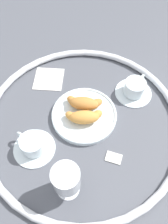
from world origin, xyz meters
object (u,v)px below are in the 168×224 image
object	(u,v)px
pastry_plate	(84,115)
coffee_cup_far	(33,145)
croissant_small	(84,103)
coffee_cup_near	(135,89)
juice_glass_left	(66,179)
folded_napkin	(49,79)
sugar_packet	(114,158)
croissant_large	(84,117)

from	to	relation	value
pastry_plate	coffee_cup_far	distance (m)	0.20
croissant_small	coffee_cup_near	bearing A→B (deg)	33.84
pastry_plate	juice_glass_left	distance (m)	0.27
folded_napkin	juice_glass_left	bearing A→B (deg)	-65.37
pastry_plate	coffee_cup_far	world-z (taller)	coffee_cup_far
pastry_plate	sugar_packet	size ratio (longest dim) A/B	4.54
coffee_cup_far	folded_napkin	distance (m)	0.29
pastry_plate	coffee_cup_far	xyz separation A→B (m)	(-0.13, -0.15, 0.02)
pastry_plate	croissant_small	distance (m)	0.04
juice_glass_left	sugar_packet	xyz separation A→B (m)	(0.12, 0.12, -0.09)
croissant_small	sugar_packet	size ratio (longest dim) A/B	2.73
croissant_large	pastry_plate	bearing A→B (deg)	102.79
coffee_cup_far	sugar_packet	xyz separation A→B (m)	(0.26, 0.02, -0.02)
coffee_cup_near	sugar_packet	world-z (taller)	coffee_cup_near
sugar_packet	folded_napkin	distance (m)	0.40
coffee_cup_near	juice_glass_left	size ratio (longest dim) A/B	0.97
croissant_small	coffee_cup_far	xyz separation A→B (m)	(-0.13, -0.18, -0.01)
coffee_cup_far	sugar_packet	distance (m)	0.26
coffee_cup_far	sugar_packet	size ratio (longest dim) A/B	2.72
pastry_plate	coffee_cup_near	bearing A→B (deg)	41.58
croissant_small	folded_napkin	xyz separation A→B (m)	(-0.16, 0.11, -0.04)
croissant_large	coffee_cup_far	size ratio (longest dim) A/B	0.98
croissant_large	croissant_small	xyz separation A→B (m)	(-0.01, 0.05, 0.00)
coffee_cup_near	juice_glass_left	bearing A→B (deg)	-110.89
pastry_plate	coffee_cup_far	bearing A→B (deg)	-130.74
croissant_small	coffee_cup_near	distance (m)	0.20
croissant_large	coffee_cup_near	world-z (taller)	croissant_large
croissant_large	juice_glass_left	bearing A→B (deg)	-89.35
folded_napkin	coffee_cup_far	bearing A→B (deg)	-82.34
pastry_plate	folded_napkin	bearing A→B (deg)	141.41
croissant_small	folded_napkin	world-z (taller)	croissant_small
coffee_cup_near	folded_napkin	distance (m)	0.33
croissant_large	croissant_small	distance (m)	0.05
sugar_packet	folded_napkin	world-z (taller)	sugar_packet
sugar_packet	folded_napkin	bearing A→B (deg)	143.85
folded_napkin	croissant_small	bearing A→B (deg)	-32.89
croissant_small	coffee_cup_near	size ratio (longest dim) A/B	1.00
croissant_small	coffee_cup_far	world-z (taller)	croissant_small
pastry_plate	coffee_cup_near	world-z (taller)	coffee_cup_near
pastry_plate	sugar_packet	world-z (taller)	pastry_plate
croissant_large	croissant_small	size ratio (longest dim) A/B	0.98
pastry_plate	sugar_packet	bearing A→B (deg)	-46.14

